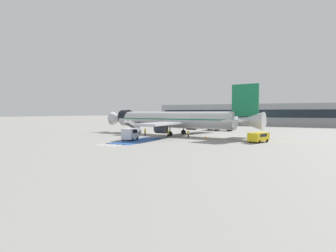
{
  "coord_description": "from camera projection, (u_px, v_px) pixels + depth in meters",
  "views": [
    {
      "loc": [
        29.26,
        -59.92,
        5.67
      ],
      "look_at": [
        1.34,
        -4.38,
        2.41
      ],
      "focal_mm": 28.0,
      "sensor_mm": 36.0,
      "label": 1
    }
  ],
  "objects": [
    {
      "name": "ground_plane",
      "position": [
        171.0,
        134.0,
        66.89
      ],
      "size": [
        600.0,
        600.0,
        0.0
      ],
      "primitive_type": "plane",
      "color": "gray"
    },
    {
      "name": "apron_leadline_yellow",
      "position": [
        172.0,
        135.0,
        65.95
      ],
      "size": [
        76.25,
        10.35,
        0.01
      ],
      "primitive_type": "cube",
      "rotation": [
        0.0,
        0.0,
        1.44
      ],
      "color": "gold",
      "rests_on": "ground_plane"
    },
    {
      "name": "apron_stand_patch_blue",
      "position": [
        138.0,
        141.0,
        52.3
      ],
      "size": [
        5.32,
        13.88,
        0.01
      ],
      "primitive_type": "cube",
      "color": "#2856A8",
      "rests_on": "ground_plane"
    },
    {
      "name": "apron_walkway_bar_0",
      "position": [
        102.0,
        144.0,
        46.35
      ],
      "size": [
        0.44,
        3.6,
        0.01
      ],
      "primitive_type": "cube",
      "color": "silver",
      "rests_on": "ground_plane"
    },
    {
      "name": "apron_walkway_bar_1",
      "position": [
        108.0,
        145.0,
        45.82
      ],
      "size": [
        0.44,
        3.6,
        0.01
      ],
      "primitive_type": "cube",
      "color": "silver",
      "rests_on": "ground_plane"
    },
    {
      "name": "apron_walkway_bar_2",
      "position": [
        113.0,
        145.0,
        45.28
      ],
      "size": [
        0.44,
        3.6,
        0.01
      ],
      "primitive_type": "cube",
      "color": "silver",
      "rests_on": "ground_plane"
    },
    {
      "name": "apron_walkway_bar_3",
      "position": [
        119.0,
        145.0,
        44.74
      ],
      "size": [
        0.44,
        3.6,
        0.01
      ],
      "primitive_type": "cube",
      "color": "silver",
      "rests_on": "ground_plane"
    },
    {
      "name": "airliner",
      "position": [
        174.0,
        120.0,
        65.4
      ],
      "size": [
        43.57,
        32.32,
        11.6
      ],
      "rotation": [
        0.0,
        0.0,
        1.44
      ],
      "color": "silver",
      "rests_on": "ground_plane"
    },
    {
      "name": "boarding_stairs_forward",
      "position": [
        132.0,
        131.0,
        67.21
      ],
      "size": [
        2.81,
        5.44,
        3.91
      ],
      "rotation": [
        0.0,
        0.0,
        -0.13
      ],
      "color": "#ADB2BA",
      "rests_on": "ground_plane"
    },
    {
      "name": "fuel_tanker",
      "position": [
        219.0,
        125.0,
        81.16
      ],
      "size": [
        9.02,
        3.21,
        3.51
      ],
      "rotation": [
        0.0,
        0.0,
        -1.65
      ],
      "color": "#38383D",
      "rests_on": "ground_plane"
    },
    {
      "name": "service_van_0",
      "position": [
        130.0,
        133.0,
        52.99
      ],
      "size": [
        2.89,
        4.63,
        2.42
      ],
      "rotation": [
        0.0,
        0.0,
        0.2
      ],
      "color": "silver",
      "rests_on": "ground_plane"
    },
    {
      "name": "service_van_1",
      "position": [
        259.0,
        136.0,
        49.16
      ],
      "size": [
        3.58,
        4.95,
        1.86
      ],
      "rotation": [
        0.0,
        0.0,
        2.76
      ],
      "color": "yellow",
      "rests_on": "ground_plane"
    },
    {
      "name": "ground_crew_0",
      "position": [
        145.0,
        132.0,
        62.25
      ],
      "size": [
        0.44,
        0.48,
        1.85
      ],
      "rotation": [
        0.0,
        0.0,
        4.08
      ],
      "color": "#191E38",
      "rests_on": "ground_plane"
    },
    {
      "name": "ground_crew_1",
      "position": [
        168.0,
        133.0,
        58.54
      ],
      "size": [
        0.48,
        0.37,
        1.69
      ],
      "rotation": [
        0.0,
        0.0,
        5.91
      ],
      "color": "#191E38",
      "rests_on": "ground_plane"
    },
    {
      "name": "ground_crew_2",
      "position": [
        188.0,
        133.0,
        58.24
      ],
      "size": [
        0.33,
        0.47,
        1.7
      ],
      "rotation": [
        0.0,
        0.0,
        1.31
      ],
      "color": "#191E38",
      "rests_on": "ground_plane"
    },
    {
      "name": "traffic_cone_0",
      "position": [
        206.0,
        138.0,
        55.3
      ],
      "size": [
        0.58,
        0.58,
        0.64
      ],
      "color": "orange",
      "rests_on": "ground_plane"
    },
    {
      "name": "terminal_building",
      "position": [
        260.0,
        115.0,
        117.14
      ],
      "size": [
        93.65,
        12.1,
        9.35
      ],
      "color": "#9EA3A8",
      "rests_on": "ground_plane"
    }
  ]
}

